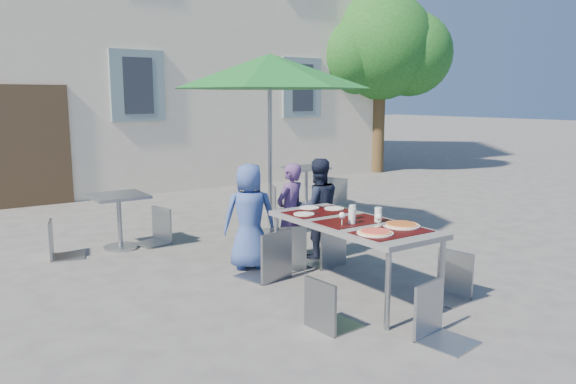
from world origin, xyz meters
TOP-DOWN VIEW (x-y plane):
  - ground at (0.00, 0.00)m, footprint 90.00×90.00m
  - tree at (6.55, 7.54)m, footprint 3.60×3.00m
  - dining_table at (-0.29, 0.62)m, footprint 0.80×1.85m
  - pizza_near_left at (-0.48, 0.10)m, footprint 0.33×0.33m
  - pizza_near_right at (-0.06, 0.18)m, footprint 0.35×0.35m
  - glassware at (-0.27, 0.53)m, footprint 0.45×0.46m
  - place_settings at (-0.27, 1.25)m, footprint 0.71×0.47m
  - child_0 at (-0.70, 1.95)m, footprint 0.71×0.61m
  - child_1 at (-0.12, 1.96)m, footprint 0.50×0.40m
  - child_2 at (0.23, 1.88)m, footprint 0.68×0.51m
  - chair_0 at (-0.73, 1.49)m, footprint 0.56×0.56m
  - chair_1 at (-0.38, 1.69)m, footprint 0.54×0.54m
  - chair_2 at (0.10, 1.52)m, footprint 0.47×0.47m
  - chair_3 at (-1.04, 0.06)m, footprint 0.41×0.41m
  - chair_4 at (0.45, -0.01)m, footprint 0.45×0.45m
  - chair_5 at (-0.43, -0.62)m, footprint 0.46×0.46m
  - patio_umbrella at (0.22, 2.96)m, footprint 2.71×2.71m
  - cafe_table_0 at (-1.68, 3.66)m, footprint 0.67×0.67m
  - bg_chair_l_0 at (-2.43, 3.66)m, footprint 0.49×0.48m
  - bg_chair_r_0 at (-1.17, 3.68)m, footprint 0.50×0.49m
  - cafe_table_1 at (2.12, 4.71)m, footprint 0.67×0.67m
  - bg_chair_l_1 at (1.36, 4.47)m, footprint 0.52×0.52m
  - bg_chair_r_1 at (2.45, 4.31)m, footprint 0.58×0.58m

SIDE VIEW (x-z plane):
  - ground at x=0.00m, z-range 0.00..0.00m
  - cafe_table_1 at x=2.12m, z-range 0.12..0.84m
  - cafe_table_0 at x=-1.68m, z-range 0.12..0.85m
  - chair_3 at x=-1.04m, z-range 0.07..0.92m
  - chair_4 at x=0.45m, z-range 0.07..0.94m
  - bg_chair_l_0 at x=-2.43m, z-range 0.07..0.96m
  - chair_5 at x=-0.43m, z-range 0.07..0.97m
  - bg_chair_l_1 at x=1.36m, z-range 0.07..0.97m
  - bg_chair_r_0 at x=-1.17m, z-range 0.08..0.99m
  - chair_2 at x=0.10m, z-range 0.08..1.02m
  - chair_1 at x=-0.38m, z-range 0.09..1.08m
  - bg_chair_r_1 at x=2.45m, z-range 0.09..1.09m
  - child_1 at x=-0.12m, z-range 0.00..1.20m
  - chair_0 at x=-0.73m, z-range 0.09..1.13m
  - child_0 at x=-0.70m, z-range 0.00..1.24m
  - child_2 at x=0.23m, z-range 0.00..1.24m
  - dining_table at x=-0.29m, z-range 0.32..1.07m
  - place_settings at x=-0.27m, z-range 0.76..0.77m
  - pizza_near_left at x=-0.48m, z-range 0.75..0.78m
  - pizza_near_right at x=-0.06m, z-range 0.75..0.78m
  - glassware at x=-0.27m, z-range 0.75..0.90m
  - patio_umbrella at x=0.22m, z-range 1.02..3.57m
  - tree at x=6.55m, z-range 0.90..5.60m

